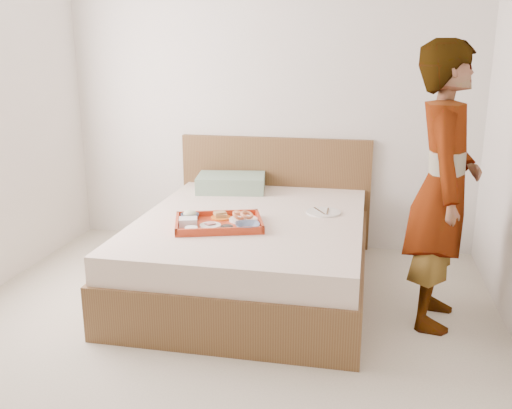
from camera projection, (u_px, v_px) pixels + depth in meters
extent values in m
cube|color=beige|center=(205.00, 356.00, 3.14)|extent=(3.50, 4.00, 0.01)
cube|color=silver|center=(269.00, 95.00, 4.68)|extent=(3.50, 0.01, 2.60)
cube|color=brown|center=(252.00, 252.00, 4.00)|extent=(1.65, 2.00, 0.53)
cube|color=brown|center=(275.00, 191.00, 4.86)|extent=(1.65, 0.06, 0.95)
cube|color=#80A589|center=(231.00, 183.00, 4.64)|extent=(0.61, 0.46, 0.13)
cube|color=#B83219|center=(219.00, 223.00, 3.71)|extent=(0.67, 0.57, 0.05)
cylinder|color=white|center=(243.00, 220.00, 3.79)|extent=(0.25, 0.25, 0.01)
imported|color=#142747|center=(247.00, 226.00, 3.60)|extent=(0.20, 0.20, 0.04)
cylinder|color=black|center=(227.00, 228.00, 3.57)|extent=(0.10, 0.10, 0.03)
cylinder|color=white|center=(210.00, 225.00, 3.66)|extent=(0.18, 0.18, 0.01)
cylinder|color=orange|center=(221.00, 218.00, 3.84)|extent=(0.17, 0.17, 0.01)
imported|color=#142747|center=(190.00, 216.00, 3.81)|extent=(0.16, 0.16, 0.04)
cube|color=silver|center=(188.00, 222.00, 3.67)|extent=(0.14, 0.13, 0.05)
cylinder|color=white|center=(191.00, 229.00, 3.55)|extent=(0.10, 0.10, 0.03)
cylinder|color=white|center=(323.00, 212.00, 4.01)|extent=(0.30, 0.30, 0.01)
imported|color=beige|center=(443.00, 188.00, 3.34)|extent=(0.49, 0.68, 1.74)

